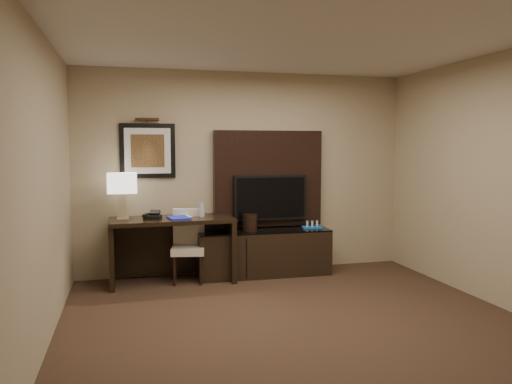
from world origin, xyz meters
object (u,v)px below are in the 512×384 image
object	(u,v)px
tv	(270,197)
desk_phone	(153,215)
desk_chair	(188,249)
water_bottle	(202,210)
ice_bucket	(250,223)
minibar_tray	(312,224)
desk	(173,250)
table_lamp	(122,197)
credenza	(264,252)

from	to	relation	value
tv	desk_phone	xyz separation A→B (m)	(-1.57, -0.25, -0.16)
desk_chair	water_bottle	distance (m)	0.52
ice_bucket	minibar_tray	xyz separation A→B (m)	(0.87, 0.01, -0.06)
desk_chair	minibar_tray	bearing A→B (deg)	13.84
ice_bucket	minibar_tray	distance (m)	0.87
desk_phone	ice_bucket	distance (m)	1.26
desk	ice_bucket	size ratio (longest dim) A/B	6.95
desk_phone	table_lamp	bearing A→B (deg)	179.66
credenza	water_bottle	bearing A→B (deg)	-176.30
desk_chair	ice_bucket	xyz separation A→B (m)	(0.82, 0.08, 0.29)
tv	water_bottle	bearing A→B (deg)	-169.56
credenza	table_lamp	bearing A→B (deg)	-178.84
credenza	desk_chair	bearing A→B (deg)	-173.04
ice_bucket	desk	bearing A→B (deg)	-178.22
tv	minibar_tray	world-z (taller)	tv
tv	ice_bucket	world-z (taller)	tv
desk_chair	desk_phone	distance (m)	0.62
tv	water_bottle	distance (m)	0.98
water_bottle	minibar_tray	xyz separation A→B (m)	(1.51, 0.03, -0.25)
tv	desk	bearing A→B (deg)	-171.87
desk	desk_phone	world-z (taller)	desk_phone
desk	desk_phone	distance (m)	0.52
credenza	desk_phone	xyz separation A→B (m)	(-1.44, -0.11, 0.56)
credenza	desk_phone	bearing A→B (deg)	-174.52
desk	table_lamp	distance (m)	0.91
credenza	minibar_tray	xyz separation A→B (m)	(0.68, -0.01, 0.35)
credenza	desk_chair	world-z (taller)	desk_chair
desk_phone	ice_bucket	size ratio (longest dim) A/B	0.89
table_lamp	minibar_tray	size ratio (longest dim) A/B	2.07
credenza	table_lamp	xyz separation A→B (m)	(-1.80, 0.00, 0.79)
desk_chair	minibar_tray	distance (m)	1.71
credenza	water_bottle	xyz separation A→B (m)	(-0.83, -0.04, 0.60)
desk	tv	xyz separation A→B (m)	(1.33, 0.19, 0.61)
desk	table_lamp	size ratio (longest dim) A/B	2.73
desk	minibar_tray	size ratio (longest dim) A/B	5.65
tv	water_bottle	world-z (taller)	tv
water_bottle	tv	bearing A→B (deg)	10.44
water_bottle	ice_bucket	world-z (taller)	water_bottle
water_bottle	ice_bucket	xyz separation A→B (m)	(0.63, 0.02, -0.19)
tv	desk_chair	xyz separation A→B (m)	(-1.14, -0.24, -0.60)
tv	ice_bucket	size ratio (longest dim) A/B	4.56
table_lamp	desk_phone	size ratio (longest dim) A/B	2.86
desk_chair	ice_bucket	world-z (taller)	desk_chair
desk_chair	desk_phone	bearing A→B (deg)	-168.46
desk	water_bottle	world-z (taller)	water_bottle
desk	desk_chair	world-z (taller)	desk_chair
table_lamp	desk_phone	xyz separation A→B (m)	(0.35, -0.11, -0.23)
table_lamp	tv	bearing A→B (deg)	4.13
water_bottle	desk_chair	bearing A→B (deg)	-160.26
tv	table_lamp	world-z (taller)	table_lamp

